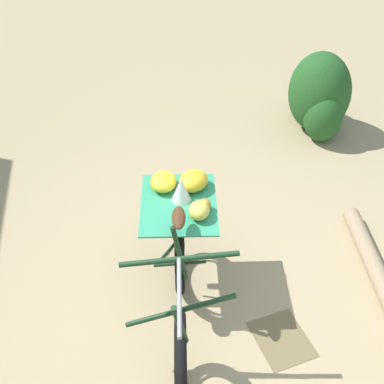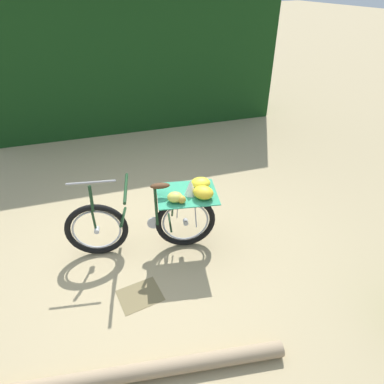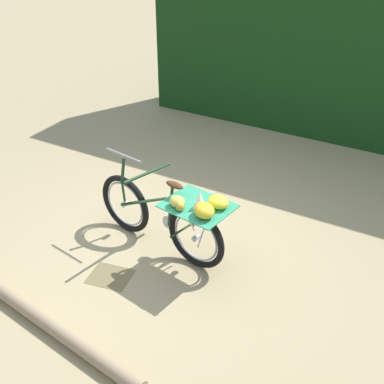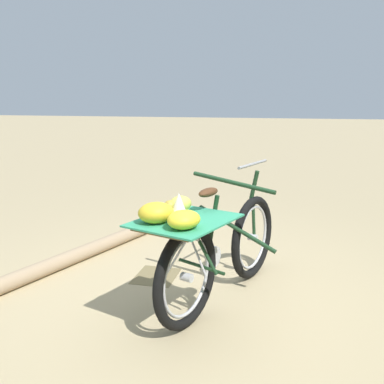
% 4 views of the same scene
% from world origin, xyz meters
% --- Properties ---
extents(ground_plane, '(60.00, 60.00, 0.00)m').
position_xyz_m(ground_plane, '(0.00, 0.00, 0.00)').
color(ground_plane, tan).
extents(bicycle, '(1.78, 0.95, 1.03)m').
position_xyz_m(bicycle, '(0.02, 0.12, 0.49)').
color(bicycle, black).
rests_on(bicycle, ground_plane).
extents(fallen_log, '(2.51, 0.95, 0.14)m').
position_xyz_m(fallen_log, '(0.77, 1.53, 0.07)').
color(fallen_log, '#9E8466').
rests_on(fallen_log, ground_plane).
extents(leaf_litter_patch, '(0.44, 0.36, 0.01)m').
position_xyz_m(leaf_litter_patch, '(0.45, 0.73, 0.00)').
color(leaf_litter_patch, olive).
rests_on(leaf_litter_patch, ground_plane).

